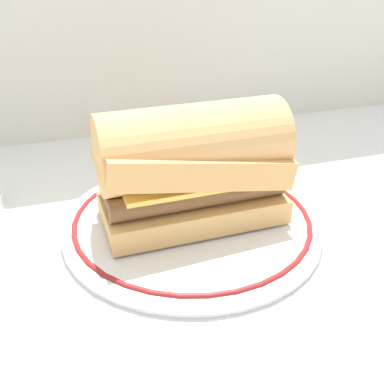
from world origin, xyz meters
The scene contains 3 objects.
ground_plane centered at (0.00, 0.00, 0.00)m, with size 1.50×1.50×0.00m, color silver.
plate centered at (0.02, 0.04, 0.01)m, with size 0.28×0.28×0.01m.
sausage_sandwich centered at (0.02, 0.04, 0.08)m, with size 0.20×0.10×0.13m.
Camera 1 is at (-0.11, -0.37, 0.28)m, focal length 42.61 mm.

